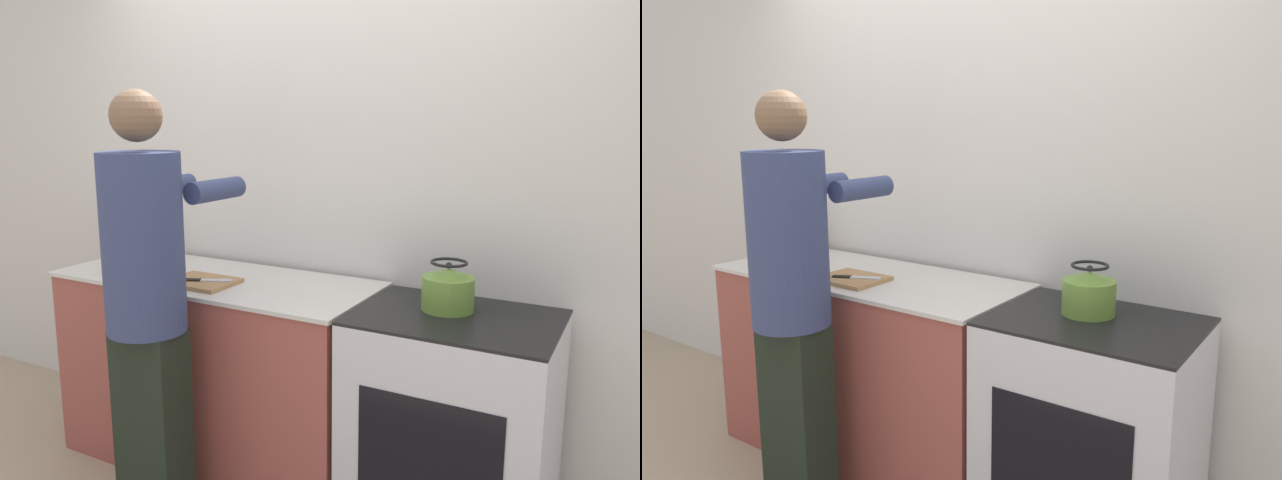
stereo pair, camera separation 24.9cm
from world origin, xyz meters
The scene contains 9 objects.
wall_back centered at (0.00, 0.66, 1.30)m, with size 8.00×0.05×2.60m.
counter centered at (-0.39, 0.30, 0.46)m, with size 1.53×0.62×0.93m.
oven centered at (0.77, 0.29, 0.46)m, with size 0.75×0.59×0.92m.
person centered at (-0.32, -0.20, 0.96)m, with size 0.35×0.59×1.76m.
cutting_board centered at (-0.36, 0.18, 0.93)m, with size 0.30×0.24×0.02m.
knife centered at (-0.34, 0.17, 0.95)m, with size 0.22×0.13×0.01m.
kettle centered at (0.71, 0.35, 1.00)m, with size 0.20×0.20×0.20m.
bowl_prep centered at (-0.84, 0.17, 0.96)m, with size 0.20×0.20×0.06m.
canister_jar centered at (-1.04, 0.49, 1.00)m, with size 0.14×0.14×0.15m.
Camera 1 is at (1.40, -1.93, 1.66)m, focal length 35.00 mm.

